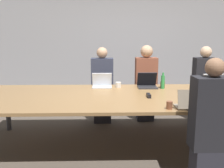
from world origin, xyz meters
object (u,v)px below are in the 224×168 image
object	(u,v)px
person_near_midright	(210,128)
bottle_far_center	(163,82)
person_far_center	(146,84)
laptop_far_midleft	(102,83)
person_far_right	(204,85)
laptop_far_center	(147,83)
cup_far_center	(163,84)
stapler	(149,95)
laptop_near_midright	(191,103)
cup_near_midright	(169,105)
person_far_midleft	(102,87)
cup_far_midleft	(118,85)
laptop_far_right	(212,82)

from	to	relation	value
person_near_midright	bottle_far_center	bearing A→B (deg)	-84.52
person_far_center	laptop_far_midleft	distance (m)	0.97
person_near_midright	person_far_right	xyz separation A→B (m)	(0.78, 2.16, 0.01)
laptop_far_center	cup_far_center	distance (m)	0.26
person_near_midright	stapler	xyz separation A→B (m)	(-0.48, 0.98, 0.11)
laptop_near_midright	cup_near_midright	world-z (taller)	laptop_near_midright
bottle_far_center	laptop_far_center	bearing A→B (deg)	156.70
laptop_far_center	person_far_right	size ratio (longest dim) A/B	0.23
laptop_near_midright	bottle_far_center	xyz separation A→B (m)	(-0.08, 1.14, 0.04)
person_far_center	person_far_midleft	world-z (taller)	person_far_center
person_far_midleft	stapler	xyz separation A→B (m)	(0.67, -1.12, 0.10)
cup_near_midright	stapler	size ratio (longest dim) A/B	0.62
cup_far_midleft	laptop_near_midright	bearing A→B (deg)	-57.56
laptop_near_midright	person_far_midleft	distance (m)	2.01
person_near_midright	laptop_far_right	xyz separation A→B (m)	(0.75, 1.73, 0.14)
cup_near_midright	stapler	world-z (taller)	cup_near_midright
cup_far_center	person_far_center	bearing A→B (deg)	109.12
cup_near_midright	person_far_midleft	bearing A→B (deg)	115.62
person_near_midright	person_far_center	bearing A→B (deg)	-81.71
person_far_center	cup_far_center	xyz separation A→B (m)	(0.19, -0.55, 0.10)
laptop_far_midleft	laptop_near_midright	bearing A→B (deg)	-50.17
cup_near_midright	bottle_far_center	bearing A→B (deg)	81.08
laptop_near_midright	cup_far_center	bearing A→B (deg)	-87.27
cup_far_center	laptop_far_midleft	distance (m)	1.02
laptop_far_right	cup_far_midleft	world-z (taller)	laptop_far_right
laptop_near_midright	cup_near_midright	distance (m)	0.26
person_far_midleft	cup_far_midleft	xyz separation A→B (m)	(0.27, -0.44, 0.12)
laptop_far_center	person_far_center	bearing A→B (deg)	82.98
person_near_midright	cup_far_center	distance (m)	1.65
person_far_midleft	laptop_far_center	bearing A→B (deg)	-30.79
laptop_near_midright	stapler	world-z (taller)	laptop_near_midright
person_near_midright	cup_near_midright	size ratio (longest dim) A/B	14.92
person_near_midright	cup_far_midleft	world-z (taller)	person_near_midright
laptop_near_midright	laptop_far_right	distance (m)	1.56
person_far_center	person_far_right	distance (m)	1.10
laptop_near_midright	person_near_midright	xyz separation A→B (m)	(0.07, -0.41, -0.15)
person_far_center	person_far_right	bearing A→B (deg)	-1.70
laptop_far_center	stapler	size ratio (longest dim) A/B	2.14
cup_near_midright	laptop_far_center	size ratio (longest dim) A/B	0.29
cup_far_midleft	bottle_far_center	bearing A→B (deg)	-9.21
person_far_center	laptop_far_right	xyz separation A→B (m)	(1.07, -0.46, 0.12)
laptop_near_midright	stapler	xyz separation A→B (m)	(-0.41, 0.57, -0.04)
person_near_midright	laptop_far_midleft	size ratio (longest dim) A/B	4.25
cup_far_midleft	cup_far_center	bearing A→B (deg)	-1.81
laptop_far_right	person_far_midleft	world-z (taller)	person_far_midleft
cup_near_midright	person_far_midleft	size ratio (longest dim) A/B	0.07
person_near_midright	person_far_right	distance (m)	2.30
laptop_far_midleft	stapler	size ratio (longest dim) A/B	2.18
person_far_midleft	stapler	size ratio (longest dim) A/B	9.30
laptop_far_center	person_near_midright	bearing A→B (deg)	-76.82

